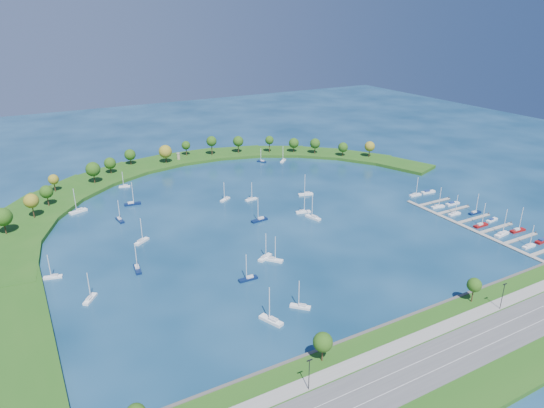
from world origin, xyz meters
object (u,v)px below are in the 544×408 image
moored_boat_7 (259,219)px  docked_boat_4 (481,225)px  moored_boat_6 (306,194)px  harbor_tower (178,156)px  moored_boat_9 (262,161)px  docked_boat_1 (543,241)px  docked_boat_9 (452,204)px  moored_boat_3 (271,320)px  moored_boat_17 (303,211)px  docked_boat_10 (415,194)px  moored_boat_10 (90,298)px  moored_boat_2 (265,257)px  moored_boat_15 (142,241)px  moored_boat_12 (53,276)px  moored_boat_13 (137,268)px  moored_boat_5 (283,160)px  moored_boat_18 (313,217)px  docked_boat_8 (438,206)px  moored_boat_16 (300,306)px  docked_boat_3 (518,230)px  docked_boat_6 (454,213)px  docked_boat_5 (492,220)px  docked_boat_7 (475,212)px  moored_boat_0 (248,278)px  docked_boat_0 (529,245)px  moored_boat_4 (125,186)px  docked_boat_2 (502,234)px  moored_boat_1 (225,199)px  moored_boat_14 (274,259)px  moored_boat_11 (251,199)px  moored_boat_19 (120,219)px  moored_boat_20 (78,211)px

moored_boat_7 → docked_boat_4: moored_boat_7 is taller
moored_boat_6 → moored_boat_7: 45.07m
harbor_tower → moored_boat_9: size_ratio=0.47×
docked_boat_1 → docked_boat_9: docked_boat_1 is taller
moored_boat_3 → docked_boat_4: size_ratio=1.09×
moored_boat_17 → docked_boat_10: moored_boat_17 is taller
moored_boat_10 → docked_boat_9: size_ratio=1.29×
moored_boat_2 → moored_boat_15: moored_boat_15 is taller
moored_boat_12 → moored_boat_13: (30.93, -10.04, 0.05)m
moored_boat_5 → moored_boat_12: 185.70m
docked_boat_10 → moored_boat_18: bearing=-179.1°
moored_boat_13 → docked_boat_8: moored_boat_13 is taller
moored_boat_13 → moored_boat_16: bearing=44.3°
moored_boat_10 → moored_boat_16: moored_boat_10 is taller
docked_boat_1 → docked_boat_3: bearing=87.2°
moored_boat_3 → docked_boat_6: (128.41, 35.21, -0.07)m
moored_boat_15 → docked_boat_5: moored_boat_15 is taller
moored_boat_9 → docked_boat_7: docked_boat_7 is taller
moored_boat_6 → moored_boat_0: bearing=58.0°
moored_boat_12 → docked_boat_0: size_ratio=0.98×
harbor_tower → moored_boat_6: 107.28m
moored_boat_4 → moored_boat_10: size_ratio=0.87×
moored_boat_18 → docked_boat_2: bearing=-147.5°
moored_boat_5 → docked_boat_9: bearing=64.9°
moored_boat_1 → moored_boat_14: 75.78m
moored_boat_11 → docked_boat_10: (85.61, -39.69, 0.02)m
docked_boat_9 → moored_boat_17: bearing=161.2°
docked_boat_7 → docked_boat_9: docked_boat_7 is taller
moored_boat_17 → moored_boat_19: bearing=173.0°
moored_boat_16 → docked_boat_10: docked_boat_10 is taller
moored_boat_3 → moored_boat_18: (61.40, 66.84, -0.01)m
moored_boat_5 → moored_boat_17: bearing=21.9°
moored_boat_4 → docked_boat_0: docked_boat_0 is taller
moored_boat_3 → docked_boat_6: 133.15m
moored_boat_19 → docked_boat_10: (156.63, -46.02, -0.01)m
moored_boat_6 → docked_boat_10: 62.83m
moored_boat_4 → moored_boat_11: (56.94, -56.28, 0.02)m
docked_boat_0 → moored_boat_0: bearing=163.5°
moored_boat_9 → moored_boat_10: 183.85m
docked_boat_3 → docked_boat_7: docked_boat_3 is taller
moored_boat_1 → moored_boat_2: (-12.92, -71.43, 0.02)m
moored_boat_4 → moored_boat_20: size_ratio=0.70×
moored_boat_13 → moored_boat_20: bearing=-165.8°
docked_boat_0 → moored_boat_3: bearing=176.6°
moored_boat_5 → docked_boat_3: docked_boat_3 is taller
moored_boat_7 → docked_boat_9: (102.91, -31.63, -0.30)m
moored_boat_11 → moored_boat_19: size_ratio=0.91×
moored_boat_5 → moored_boat_19: bearing=-22.7°
moored_boat_4 → moored_boat_20: moored_boat_20 is taller
moored_boat_13 → moored_boat_4: bearing=175.2°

